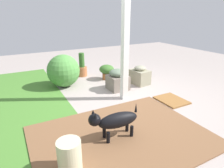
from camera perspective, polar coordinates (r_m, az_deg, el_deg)
The scene contains 11 objects.
ground_plane at distance 3.89m, azimuth 4.22°, elevation -5.14°, with size 12.00×12.00×0.00m, color #A3968F.
brick_path at distance 2.88m, azimuth 2.83°, elevation -14.77°, with size 1.80×2.40×0.02m, color brown.
porch_pillar at distance 3.73m, azimuth 3.83°, elevation 12.74°, with size 0.12×0.12×2.36m, color white.
stone_planter_nearest at distance 4.83m, azimuth 7.97°, elevation 2.39°, with size 0.49×0.38×0.45m.
stone_planter_near at distance 4.43m, azimuth 1.65°, elevation 1.28°, with size 0.42×0.42×0.47m.
round_shrub at distance 4.71m, azimuth -13.80°, elevation 3.71°, with size 0.75×0.75×0.75m, color #4B8A3E.
terracotta_pot_broad at distance 5.11m, azimuth -1.56°, elevation 3.89°, with size 0.38×0.38×0.38m.
terracotta_pot_tall at distance 5.44m, azimuth -8.62°, elevation 4.60°, with size 0.26×0.26×0.63m.
dog at distance 2.70m, azimuth 0.81°, elevation -10.48°, with size 0.23×0.71×0.49m.
ceramic_urn at distance 2.33m, azimuth -12.13°, elevation -19.63°, with size 0.27×0.27×0.37m, color beige.
doormat at distance 4.09m, azimuth 16.76°, elevation -4.48°, with size 0.58×0.47×0.03m, color brown.
Camera 1 is at (-2.96, 1.91, 1.65)m, focal length 31.75 mm.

